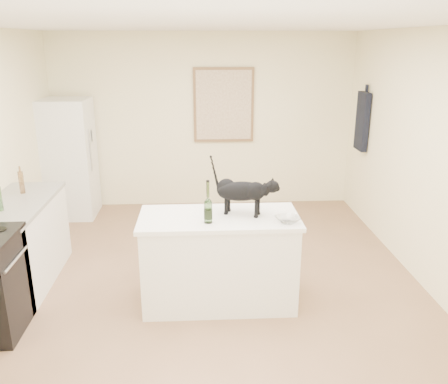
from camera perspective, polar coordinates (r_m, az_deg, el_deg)
floor at (r=4.92m, az=-1.88°, el=-11.98°), size 5.50×5.50×0.00m
ceiling at (r=4.26m, az=-2.26°, el=19.90°), size 5.50×5.50×0.00m
wall_back at (r=7.11m, az=-2.50°, el=8.61°), size 4.50×0.00×4.50m
wall_front at (r=1.90m, az=-0.31°, el=-19.43°), size 4.50×0.00×4.50m
wall_right at (r=4.99m, az=24.79°, el=2.90°), size 0.00×5.50×5.50m
island_base at (r=4.54m, az=-0.60°, el=-8.51°), size 1.44×0.67×0.86m
island_top at (r=4.36m, az=-0.62°, el=-3.22°), size 1.50×0.70×0.04m
left_cabinets at (r=5.33m, az=-23.57°, el=-5.95°), size 0.60×1.40×0.86m
left_countertop at (r=5.18m, az=-24.19°, el=-1.38°), size 0.62×1.44×0.04m
fridge at (r=7.06m, az=-18.48°, el=3.90°), size 0.68×0.68×1.70m
artwork_frame at (r=7.05m, az=-0.04°, el=10.60°), size 0.90×0.03×1.10m
artwork_canvas at (r=7.03m, az=-0.03°, el=10.58°), size 0.82×0.00×1.02m
hanging_garment at (r=6.79m, az=16.60°, el=8.29°), size 0.08×0.34×0.80m
black_cat at (r=4.33m, az=2.13°, el=-0.21°), size 0.61×0.37×0.41m
wine_bottle at (r=4.14m, az=-1.97°, el=-1.52°), size 0.08×0.08×0.35m
glass_bowl at (r=4.24m, az=7.81°, el=-3.36°), size 0.27×0.27×0.05m
fridge_paper at (r=6.96m, az=-15.86°, el=6.68°), size 0.04×0.13×0.17m
counter_bottle_cluster at (r=5.16m, az=-24.75°, el=0.13°), size 0.08×0.60×0.24m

